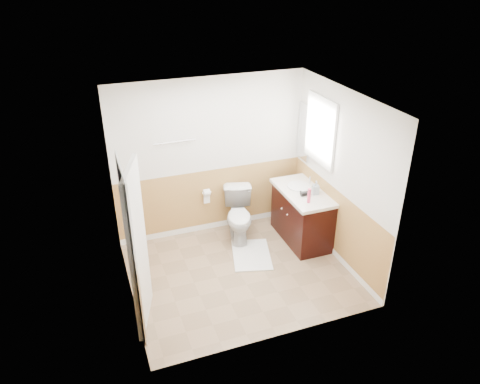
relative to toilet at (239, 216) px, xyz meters
name	(u,v)px	position (x,y,z in m)	size (l,w,h in m)	color
floor	(239,272)	(-0.31, -0.87, -0.39)	(3.00, 3.00, 0.00)	#8C7051
ceiling	(239,100)	(-0.31, -0.87, 2.11)	(3.00, 3.00, 0.00)	white
wall_back	(210,158)	(-0.31, 0.43, 0.86)	(3.00, 3.00, 0.00)	silver
wall_front	(282,248)	(-0.31, -2.17, 0.86)	(3.00, 3.00, 0.00)	silver
wall_left	(122,215)	(-1.81, -0.87, 0.86)	(3.00, 3.00, 0.00)	silver
wall_right	(340,177)	(1.19, -0.87, 0.86)	(3.00, 3.00, 0.00)	silver
wainscot_back	(212,201)	(-0.31, 0.42, 0.11)	(3.00, 3.00, 0.00)	tan
wainscot_front	(278,303)	(-0.31, -2.15, 0.11)	(3.00, 3.00, 0.00)	tan
wainscot_left	(130,266)	(-1.80, -0.87, 0.11)	(2.60, 2.60, 0.00)	tan
wainscot_right	(334,224)	(1.18, -0.87, 0.11)	(2.60, 2.60, 0.00)	tan
toilet	(239,216)	(0.00, 0.00, 0.00)	(0.44, 0.77, 0.79)	silver
bath_mat	(251,255)	(0.00, -0.54, -0.38)	(0.55, 0.80, 0.02)	silver
vanity_cabinet	(302,217)	(0.90, -0.37, 0.01)	(0.55, 1.10, 0.80)	black
vanity_knob_left	(288,215)	(0.60, -0.47, 0.16)	(0.03, 0.03, 0.03)	silver
vanity_knob_right	(282,209)	(0.60, -0.27, 0.16)	(0.03, 0.03, 0.03)	silver
countertop	(303,193)	(0.89, -0.37, 0.43)	(0.60, 1.15, 0.05)	silver
sink_basin	(299,186)	(0.90, -0.22, 0.47)	(0.36, 0.36, 0.02)	white
faucet	(310,181)	(1.08, -0.22, 0.53)	(0.02, 0.02, 0.14)	silver
lotion_bottle	(309,196)	(0.80, -0.72, 0.57)	(0.05, 0.05, 0.22)	#DE395E
soap_dispenser	(316,188)	(1.02, -0.51, 0.56)	(0.09, 0.10, 0.21)	#909AA2
hair_dryer_body	(305,194)	(0.85, -0.52, 0.49)	(0.07, 0.07, 0.14)	black
hair_dryer_handle	(301,193)	(0.82, -0.43, 0.46)	(0.03, 0.03, 0.07)	black
mirror_panel	(304,132)	(1.16, 0.23, 1.16)	(0.02, 0.35, 0.90)	silver
window_frame	(320,130)	(1.16, -0.28, 1.36)	(0.04, 0.80, 1.00)	white
window_glass	(321,130)	(1.17, -0.28, 1.36)	(0.01, 0.70, 0.90)	white
door	(138,249)	(-1.71, -1.32, 0.63)	(0.05, 0.80, 2.04)	white
door_frame	(131,250)	(-1.79, -1.32, 0.64)	(0.02, 0.92, 2.10)	white
door_knob	(139,239)	(-1.65, -0.99, 0.56)	(0.06, 0.06, 0.06)	silver
towel_bar	(174,142)	(-0.86, 0.38, 1.21)	(0.02, 0.02, 0.62)	silver
tp_holder_bar	(207,193)	(-0.41, 0.36, 0.31)	(0.02, 0.02, 0.14)	silver
tp_roll	(207,193)	(-0.41, 0.36, 0.31)	(0.11, 0.11, 0.10)	white
tp_sheet	(207,199)	(-0.41, 0.36, 0.20)	(0.10, 0.01, 0.16)	white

